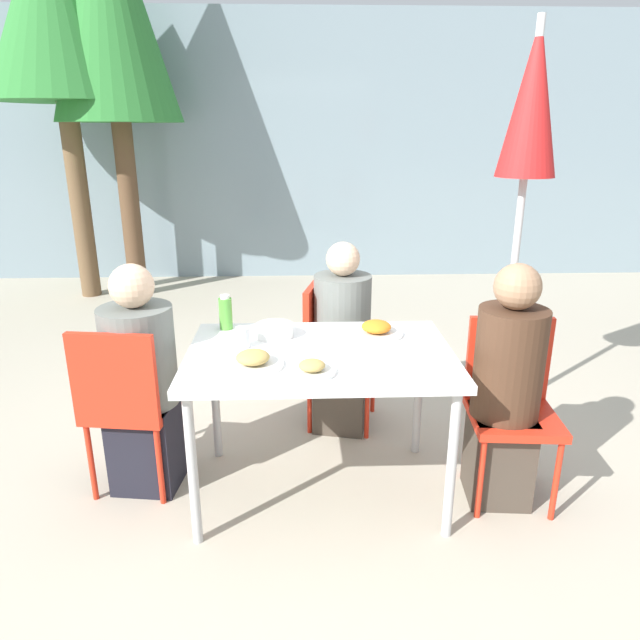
{
  "coord_description": "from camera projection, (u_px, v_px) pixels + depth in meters",
  "views": [
    {
      "loc": [
        -0.09,
        -2.44,
        1.72
      ],
      "look_at": [
        0.0,
        0.0,
        0.9
      ],
      "focal_mm": 32.0,
      "sensor_mm": 36.0,
      "label": 1
    }
  ],
  "objects": [
    {
      "name": "dining_table",
      "position": [
        320.0,
        364.0,
        2.65
      ],
      "size": [
        1.22,
        0.82,
        0.75
      ],
      "color": "white",
      "rests_on": "ground"
    },
    {
      "name": "salad_bowl",
      "position": [
        274.0,
        330.0,
        2.8
      ],
      "size": [
        0.19,
        0.19,
        0.06
      ],
      "color": "white",
      "rests_on": "dining_table"
    },
    {
      "name": "person_far",
      "position": [
        342.0,
        344.0,
        3.33
      ],
      "size": [
        0.35,
        0.35,
        1.13
      ],
      "rotation": [
        0.0,
        0.0,
        -1.8
      ],
      "color": "#473D33",
      "rests_on": "ground"
    },
    {
      "name": "chair_far",
      "position": [
        330.0,
        343.0,
        3.39
      ],
      "size": [
        0.48,
        0.48,
        0.87
      ],
      "rotation": [
        0.0,
        0.0,
        -1.8
      ],
      "color": "red",
      "rests_on": "ground"
    },
    {
      "name": "person_left",
      "position": [
        142.0,
        386.0,
        2.77
      ],
      "size": [
        0.35,
        0.35,
        1.14
      ],
      "rotation": [
        0.0,
        0.0,
        -0.13
      ],
      "color": "black",
      "rests_on": "ground"
    },
    {
      "name": "plate_1",
      "position": [
        312.0,
        369.0,
        2.38
      ],
      "size": [
        0.2,
        0.2,
        0.06
      ],
      "color": "white",
      "rests_on": "dining_table"
    },
    {
      "name": "bottle",
      "position": [
        226.0,
        313.0,
        2.89
      ],
      "size": [
        0.07,
        0.07,
        0.18
      ],
      "color": "#51A338",
      "rests_on": "dining_table"
    },
    {
      "name": "closed_umbrella",
      "position": [
        529.0,
        129.0,
        3.11
      ],
      "size": [
        0.36,
        0.36,
        2.29
      ],
      "color": "#333333",
      "rests_on": "ground"
    },
    {
      "name": "chair_right",
      "position": [
        511.0,
        395.0,
        2.74
      ],
      "size": [
        0.43,
        0.43,
        0.87
      ],
      "rotation": [
        0.0,
        0.0,
        3.06
      ],
      "color": "red",
      "rests_on": "ground"
    },
    {
      "name": "chair_left",
      "position": [
        126.0,
        398.0,
        2.71
      ],
      "size": [
        0.45,
        0.45,
        0.87
      ],
      "rotation": [
        0.0,
        0.0,
        -0.13
      ],
      "color": "red",
      "rests_on": "ground"
    },
    {
      "name": "tree_behind_left",
      "position": [
        109.0,
        3.0,
        5.38
      ],
      "size": [
        1.25,
        1.25,
        4.01
      ],
      "color": "brown",
      "rests_on": "ground"
    },
    {
      "name": "building_facade",
      "position": [
        305.0,
        149.0,
        6.7
      ],
      "size": [
        10.0,
        0.2,
        3.0
      ],
      "color": "gray",
      "rests_on": "ground"
    },
    {
      "name": "ground_plane",
      "position": [
        320.0,
        490.0,
        2.86
      ],
      "size": [
        24.0,
        24.0,
        0.0
      ],
      "primitive_type": "plane",
      "color": "#B2A893"
    },
    {
      "name": "drinking_cup",
      "position": [
        243.0,
        337.0,
        2.66
      ],
      "size": [
        0.07,
        0.07,
        0.1
      ],
      "color": "white",
      "rests_on": "dining_table"
    },
    {
      "name": "plate_0",
      "position": [
        376.0,
        330.0,
        2.82
      ],
      "size": [
        0.27,
        0.27,
        0.07
      ],
      "color": "white",
      "rests_on": "dining_table"
    },
    {
      "name": "person_right",
      "position": [
        506.0,
        393.0,
        2.65
      ],
      "size": [
        0.31,
        0.31,
        1.17
      ],
      "rotation": [
        0.0,
        0.0,
        3.06
      ],
      "color": "#473D33",
      "rests_on": "ground"
    },
    {
      "name": "plate_2",
      "position": [
        253.0,
        361.0,
        2.44
      ],
      "size": [
        0.26,
        0.26,
        0.07
      ],
      "color": "white",
      "rests_on": "dining_table"
    },
    {
      "name": "tree_behind_right",
      "position": [
        54.0,
        8.0,
        5.36
      ],
      "size": [
        1.43,
        1.43,
        3.71
      ],
      "color": "brown",
      "rests_on": "ground"
    }
  ]
}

